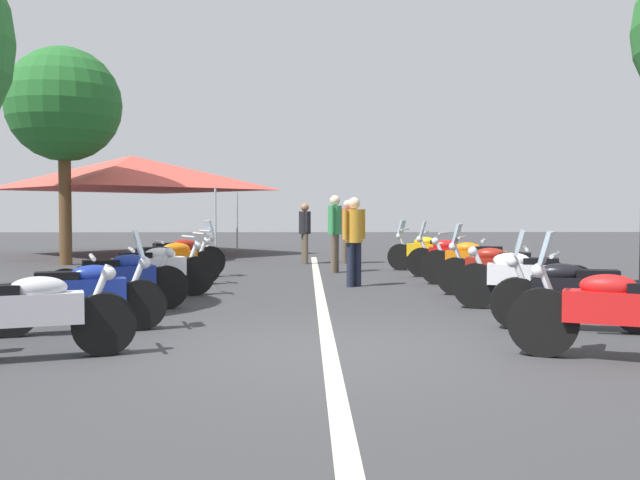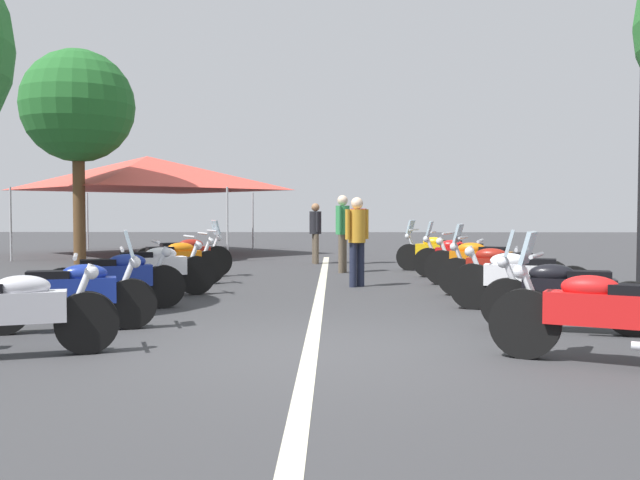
# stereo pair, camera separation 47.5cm
# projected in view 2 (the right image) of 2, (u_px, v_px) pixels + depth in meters

# --- Properties ---
(ground_plane) EXTENTS (80.00, 80.00, 0.00)m
(ground_plane) POSITION_uv_depth(u_px,v_px,m) (310.00, 352.00, 7.04)
(ground_plane) COLOR #38383A
(lane_centre_stripe) EXTENTS (19.88, 0.16, 0.01)m
(lane_centre_stripe) POSITION_uv_depth(u_px,v_px,m) (320.00, 297.00, 11.53)
(lane_centre_stripe) COLOR beige
(lane_centre_stripe) RESTS_ON ground_plane
(motorcycle_left_row_0) EXTENTS (0.95, 2.08, 0.99)m
(motorcycle_left_row_0) POSITION_uv_depth(u_px,v_px,m) (5.00, 312.00, 6.70)
(motorcycle_left_row_0) COLOR black
(motorcycle_left_row_0) RESTS_ON ground_plane
(motorcycle_left_row_1) EXTENTS (0.87, 1.97, 1.19)m
(motorcycle_left_row_1) POSITION_uv_depth(u_px,v_px,m) (72.00, 293.00, 8.20)
(motorcycle_left_row_1) COLOR black
(motorcycle_left_row_1) RESTS_ON ground_plane
(motorcycle_left_row_2) EXTENTS (0.97, 1.90, 1.00)m
(motorcycle_left_row_2) POSITION_uv_depth(u_px,v_px,m) (116.00, 279.00, 9.96)
(motorcycle_left_row_2) COLOR black
(motorcycle_left_row_2) RESTS_ON ground_plane
(motorcycle_left_row_3) EXTENTS (1.19, 2.00, 1.01)m
(motorcycle_left_row_3) POSITION_uv_depth(u_px,v_px,m) (151.00, 269.00, 11.49)
(motorcycle_left_row_3) COLOR black
(motorcycle_left_row_3) RESTS_ON ground_plane
(motorcycle_left_row_4) EXTENTS (1.13, 1.93, 1.01)m
(motorcycle_left_row_4) POSITION_uv_depth(u_px,v_px,m) (172.00, 261.00, 13.26)
(motorcycle_left_row_4) COLOR black
(motorcycle_left_row_4) RESTS_ON ground_plane
(motorcycle_left_row_5) EXTENTS (1.18, 1.97, 1.22)m
(motorcycle_left_row_5) POSITION_uv_depth(u_px,v_px,m) (184.00, 256.00, 14.78)
(motorcycle_left_row_5) COLOR black
(motorcycle_left_row_5) RESTS_ON ground_plane
(motorcycle_right_row_0) EXTENTS (1.11, 2.05, 1.23)m
(motorcycle_right_row_0) POSITION_uv_depth(u_px,v_px,m) (607.00, 314.00, 6.39)
(motorcycle_right_row_0) COLOR black
(motorcycle_right_row_0) RESTS_ON ground_plane
(motorcycle_right_row_1) EXTENTS (0.85, 1.95, 1.20)m
(motorcycle_right_row_1) POSITION_uv_depth(u_px,v_px,m) (565.00, 294.00, 8.11)
(motorcycle_right_row_1) COLOR black
(motorcycle_right_row_1) RESTS_ON ground_plane
(motorcycle_right_row_2) EXTENTS (0.89, 1.97, 1.01)m
(motorcycle_right_row_2) POSITION_uv_depth(u_px,v_px,m) (520.00, 279.00, 9.88)
(motorcycle_right_row_2) COLOR black
(motorcycle_right_row_2) RESTS_ON ground_plane
(motorcycle_right_row_3) EXTENTS (1.02, 2.03, 1.21)m
(motorcycle_right_row_3) POSITION_uv_depth(u_px,v_px,m) (500.00, 269.00, 11.40)
(motorcycle_right_row_3) COLOR black
(motorcycle_right_row_3) RESTS_ON ground_plane
(motorcycle_right_row_4) EXTENTS (1.08, 2.02, 1.02)m
(motorcycle_right_row_4) POSITION_uv_depth(u_px,v_px,m) (480.00, 262.00, 13.08)
(motorcycle_right_row_4) COLOR black
(motorcycle_right_row_4) RESTS_ON ground_plane
(motorcycle_right_row_5) EXTENTS (0.87, 1.94, 1.21)m
(motorcycle_right_row_5) POSITION_uv_depth(u_px,v_px,m) (459.00, 256.00, 14.75)
(motorcycle_right_row_5) COLOR black
(motorcycle_right_row_5) RESTS_ON ground_plane
(motorcycle_right_row_6) EXTENTS (1.10, 2.03, 1.21)m
(motorcycle_right_row_6) POSITION_uv_depth(u_px,v_px,m) (440.00, 252.00, 16.34)
(motorcycle_right_row_6) COLOR black
(motorcycle_right_row_6) RESTS_ON ground_plane
(bystander_0) EXTENTS (0.51, 0.32, 1.78)m
(bystander_0) POSITION_uv_depth(u_px,v_px,m) (343.00, 227.00, 16.05)
(bystander_0) COLOR brown
(bystander_0) RESTS_ON ground_plane
(bystander_1) EXTENTS (0.35, 0.44, 1.68)m
(bystander_1) POSITION_uv_depth(u_px,v_px,m) (357.00, 234.00, 13.04)
(bystander_1) COLOR #1E2338
(bystander_1) RESTS_ON ground_plane
(bystander_2) EXTENTS (0.38, 0.42, 1.72)m
(bystander_2) POSITION_uv_depth(u_px,v_px,m) (358.00, 226.00, 18.79)
(bystander_2) COLOR brown
(bystander_2) RESTS_ON ground_plane
(bystander_3) EXTENTS (0.51, 0.32, 1.63)m
(bystander_3) POSITION_uv_depth(u_px,v_px,m) (315.00, 228.00, 18.79)
(bystander_3) COLOR brown
(bystander_3) RESTS_ON ground_plane
(roadside_tree_2) EXTENTS (2.98, 2.98, 5.70)m
(roadside_tree_2) POSITION_uv_depth(u_px,v_px,m) (78.00, 107.00, 18.54)
(roadside_tree_2) COLOR brown
(roadside_tree_2) RESTS_ON ground_plane
(event_tent) EXTENTS (6.84, 6.84, 3.20)m
(event_tent) POSITION_uv_depth(u_px,v_px,m) (147.00, 173.00, 22.69)
(event_tent) COLOR #E54C3F
(event_tent) RESTS_ON ground_plane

